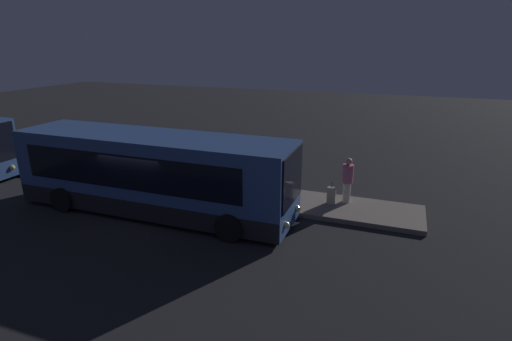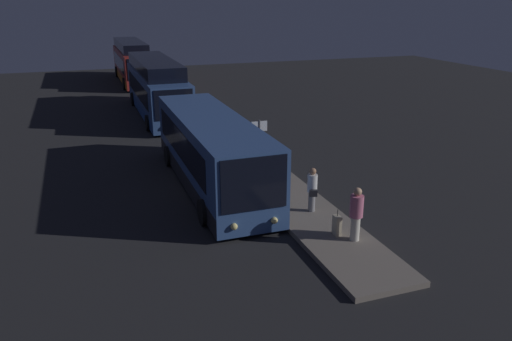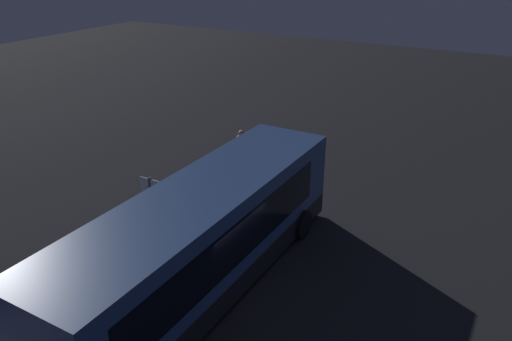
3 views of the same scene
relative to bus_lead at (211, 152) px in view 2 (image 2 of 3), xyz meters
name	(u,v)px [view 2 (image 2 of 3)]	position (x,y,z in m)	size (l,w,h in m)	color
ground	(205,185)	(-0.06, -0.30, -1.50)	(80.00, 80.00, 0.00)	#232326
platform	(266,176)	(-0.06, 2.50, -1.41)	(20.00, 2.40, 0.19)	slate
bus_lead	(211,152)	(0.00, 0.00, 0.00)	(11.05, 2.89, 3.03)	#33518C
bus_second	(157,90)	(-14.71, 0.00, 0.19)	(12.52, 2.85, 3.79)	#33518C
bus_third	(132,64)	(-29.84, 0.00, 0.23)	(12.43, 2.70, 3.83)	maroon
passenger_boarding	(261,166)	(1.41, 1.73, -0.35)	(0.66, 0.52, 1.80)	#4C476B
passenger_waiting	(356,212)	(6.96, 2.99, -0.33)	(0.59, 0.59, 1.84)	silver
passenger_with_bags	(312,188)	(4.36, 2.67, -0.40)	(0.60, 0.46, 1.70)	gray
suitcase	(337,225)	(6.42, 2.62, -0.97)	(0.33, 0.20, 0.92)	beige
sign_post	(259,142)	(0.32, 2.05, 0.33)	(0.10, 0.71, 2.62)	#4C4C51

